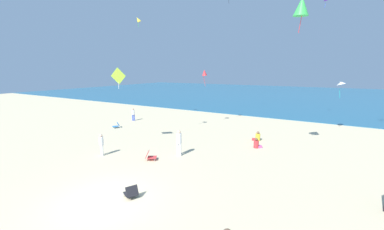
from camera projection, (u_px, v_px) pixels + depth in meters
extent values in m
plane|color=beige|center=(208.00, 142.00, 18.82)|extent=(120.00, 120.00, 0.00)
cube|color=#236084|center=(289.00, 95.00, 54.55)|extent=(120.00, 60.00, 0.05)
cube|color=#2370B2|center=(115.00, 126.00, 23.28)|extent=(0.68, 0.70, 0.03)
cube|color=#2370B2|center=(118.00, 124.00, 23.38)|extent=(0.51, 0.40, 0.39)
cylinder|color=#B7B7BC|center=(114.00, 128.00, 23.01)|extent=(0.02, 0.02, 0.16)
cylinder|color=#B7B7BC|center=(113.00, 127.00, 23.42)|extent=(0.02, 0.02, 0.16)
cube|color=black|center=(130.00, 193.00, 10.65)|extent=(0.68, 0.70, 0.03)
cube|color=black|center=(132.00, 191.00, 10.39)|extent=(0.46, 0.59, 0.43)
cylinder|color=#B7B7BC|center=(123.00, 195.00, 10.64)|extent=(0.02, 0.02, 0.17)
cylinder|color=#B7B7BC|center=(135.00, 192.00, 10.92)|extent=(0.02, 0.02, 0.17)
cube|color=#D13D3D|center=(152.00, 157.00, 14.99)|extent=(0.76, 0.75, 0.03)
cube|color=#D13D3D|center=(147.00, 154.00, 14.93)|extent=(0.49, 0.57, 0.43)
cylinder|color=#B7B7BC|center=(155.00, 157.00, 15.27)|extent=(0.02, 0.02, 0.17)
cylinder|color=#B7B7BC|center=(154.00, 160.00, 14.75)|extent=(0.02, 0.02, 0.17)
cylinder|color=red|center=(256.00, 144.00, 17.31)|extent=(0.51, 0.51, 0.55)
sphere|color=brown|center=(256.00, 139.00, 17.24)|extent=(0.22, 0.22, 0.22)
cube|color=#D8599E|center=(259.00, 147.00, 17.38)|extent=(0.49, 0.47, 0.16)
cylinder|color=white|center=(180.00, 150.00, 15.67)|extent=(0.15, 0.15, 0.86)
cylinder|color=white|center=(178.00, 149.00, 15.78)|extent=(0.15, 0.15, 0.86)
cylinder|color=white|center=(179.00, 138.00, 15.58)|extent=(0.39, 0.39, 0.65)
sphere|color=beige|center=(179.00, 132.00, 15.50)|extent=(0.24, 0.24, 0.24)
cylinder|color=blue|center=(133.00, 118.00, 26.64)|extent=(0.12, 0.12, 0.69)
cylinder|color=blue|center=(134.00, 118.00, 26.68)|extent=(0.12, 0.12, 0.69)
cylinder|color=white|center=(133.00, 112.00, 26.54)|extent=(0.39, 0.39, 0.52)
sphere|color=tan|center=(133.00, 109.00, 26.48)|extent=(0.19, 0.19, 0.19)
cylinder|color=white|center=(102.00, 150.00, 15.69)|extent=(0.13, 0.13, 0.73)
cylinder|color=white|center=(101.00, 150.00, 15.81)|extent=(0.13, 0.13, 0.73)
cylinder|color=white|center=(101.00, 141.00, 15.63)|extent=(0.37, 0.37, 0.55)
sphere|color=beige|center=(101.00, 136.00, 15.56)|extent=(0.20, 0.20, 0.20)
cylinder|color=yellow|center=(258.00, 137.00, 19.09)|extent=(0.47, 0.47, 0.56)
sphere|color=#846047|center=(258.00, 133.00, 19.02)|extent=(0.23, 0.23, 0.23)
cube|color=red|center=(255.00, 139.00, 19.16)|extent=(0.48, 0.41, 0.16)
cone|color=green|center=(302.00, 6.00, 13.11)|extent=(1.20, 1.20, 1.03)
cylinder|color=red|center=(300.00, 24.00, 13.28)|extent=(0.16, 0.14, 0.97)
cylinder|color=blue|center=(325.00, 5.00, 22.52)|extent=(0.10, 0.05, 0.42)
cube|color=#99DB33|center=(118.00, 76.00, 16.69)|extent=(1.14, 0.32, 1.17)
cylinder|color=white|center=(119.00, 85.00, 16.81)|extent=(0.06, 0.09, 0.47)
cone|color=yellow|center=(138.00, 19.00, 24.12)|extent=(0.70, 0.67, 0.61)
cylinder|color=green|center=(138.00, 24.00, 24.20)|extent=(0.06, 0.06, 0.56)
pyramid|color=white|center=(340.00, 83.00, 20.65)|extent=(0.70, 0.83, 0.39)
cylinder|color=#1EADAD|center=(340.00, 93.00, 20.79)|extent=(0.12, 0.05, 0.81)
cone|color=red|center=(204.00, 73.00, 23.35)|extent=(0.70, 0.71, 0.61)
cylinder|color=red|center=(204.00, 81.00, 23.50)|extent=(0.18, 0.22, 1.08)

